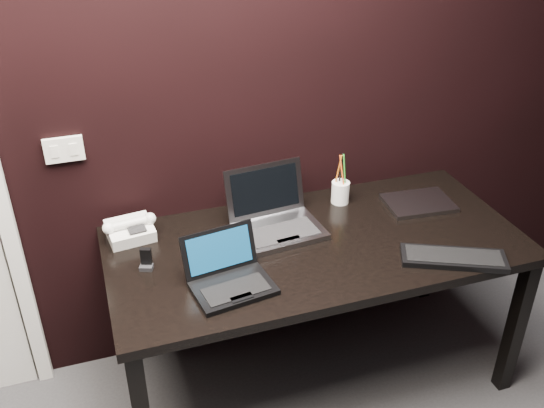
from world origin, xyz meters
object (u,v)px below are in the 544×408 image
object	(u,v)px
netbook	(229,277)
ext_keyboard	(454,258)
mobile_phone	(146,261)
desk	(316,257)
desk_phone	(130,230)
pen_cup	(340,191)
silver_laptop	(276,220)
closed_laptop	(418,203)

from	to	relation	value
netbook	ext_keyboard	size ratio (longest dim) A/B	0.76
ext_keyboard	mobile_phone	distance (m)	1.19
desk	mobile_phone	distance (m)	0.70
desk_phone	pen_cup	distance (m)	0.94
mobile_phone	pen_cup	size ratio (longest dim) A/B	0.36
ext_keyboard	desk_phone	world-z (taller)	desk_phone
netbook	silver_laptop	distance (m)	0.42
closed_laptop	ext_keyboard	bearing A→B (deg)	-102.21
silver_laptop	ext_keyboard	world-z (taller)	silver_laptop
ext_keyboard	netbook	bearing A→B (deg)	171.70
desk_phone	pen_cup	bearing A→B (deg)	-0.04
netbook	mobile_phone	xyz separation A→B (m)	(-0.27, 0.20, -0.01)
silver_laptop	desk_phone	distance (m)	0.60
netbook	desk_phone	distance (m)	0.53
desk_phone	silver_laptop	bearing A→B (deg)	-11.78
desk	ext_keyboard	bearing A→B (deg)	-32.61
silver_laptop	desk_phone	size ratio (longest dim) A/B	1.68
mobile_phone	desk	bearing A→B (deg)	-3.20
silver_laptop	netbook	bearing A→B (deg)	-132.45
desk	netbook	xyz separation A→B (m)	(-0.41, -0.17, 0.12)
mobile_phone	netbook	bearing A→B (deg)	-36.69
ext_keyboard	desk_phone	xyz separation A→B (m)	(-1.18, 0.56, 0.03)
silver_laptop	desk_phone	bearing A→B (deg)	168.22
silver_laptop	mobile_phone	xyz separation A→B (m)	(-0.56, -0.11, -0.01)
desk	desk_phone	bearing A→B (deg)	159.53
ext_keyboard	silver_laptop	bearing A→B (deg)	143.24
closed_laptop	desk_phone	xyz separation A→B (m)	(-1.27, 0.14, 0.03)
netbook	closed_laptop	world-z (taller)	netbook
ext_keyboard	pen_cup	world-z (taller)	pen_cup
ext_keyboard	pen_cup	size ratio (longest dim) A/B	1.77
desk_phone	ext_keyboard	bearing A→B (deg)	-25.50
silver_laptop	ext_keyboard	bearing A→B (deg)	-36.76
closed_laptop	mobile_phone	distance (m)	1.24
desk	ext_keyboard	distance (m)	0.55
netbook	desk_phone	bearing A→B (deg)	125.16
netbook	ext_keyboard	distance (m)	0.88
desk	desk_phone	distance (m)	0.78
desk	silver_laptop	size ratio (longest dim) A/B	4.49
mobile_phone	desk_phone	bearing A→B (deg)	97.97
desk	desk_phone	xyz separation A→B (m)	(-0.72, 0.27, 0.12)
desk_phone	pen_cup	size ratio (longest dim) A/B	0.95
mobile_phone	pen_cup	bearing A→B (deg)	14.17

